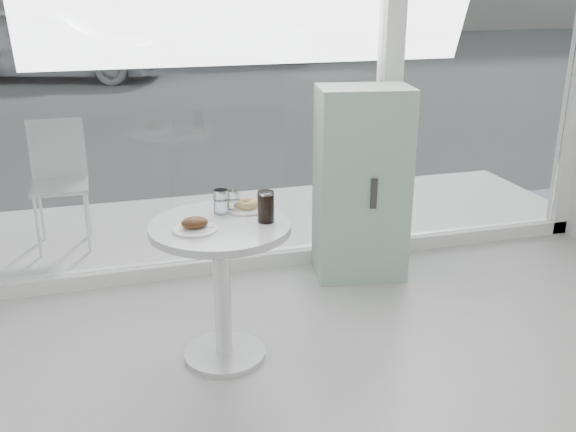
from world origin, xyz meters
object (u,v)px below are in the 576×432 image
object	(u,v)px
patio_chair	(59,175)
cola_glass	(266,207)
car_white	(53,42)
water_tumbler_a	(221,203)
mint_cabinet	(361,184)
plate_fritter	(195,225)
car_silver	(233,34)
water_tumbler_b	(234,202)
main_table	(221,263)
plate_donut	(246,206)

from	to	relation	value
patio_chair	cola_glass	xyz separation A→B (m)	(1.10, -1.87, 0.27)
car_white	water_tumbler_a	distance (m)	11.44
mint_cabinet	cola_glass	world-z (taller)	mint_cabinet
plate_fritter	car_silver	bearing A→B (deg)	77.86
car_silver	water_tumbler_b	size ratio (longest dim) A/B	36.23
patio_chair	car_white	bearing A→B (deg)	93.26
car_white	water_tumbler_b	distance (m)	11.43
main_table	car_white	distance (m)	11.59
main_table	car_white	size ratio (longest dim) A/B	0.17
plate_donut	water_tumbler_b	size ratio (longest dim) A/B	1.96
car_white	water_tumbler_a	size ratio (longest dim) A/B	34.94
plate_fritter	water_tumbler_a	world-z (taller)	water_tumbler_a
car_white	cola_glass	xyz separation A→B (m)	(1.64, -11.54, 0.09)
cola_glass	main_table	bearing A→B (deg)	170.53
water_tumbler_b	main_table	bearing A→B (deg)	-122.30
mint_cabinet	water_tumbler_a	distance (m)	1.25
main_table	patio_chair	size ratio (longest dim) A/B	0.83
patio_chair	plate_fritter	world-z (taller)	patio_chair
water_tumbler_b	cola_glass	bearing A→B (deg)	-59.89
main_table	car_white	xyz separation A→B (m)	(-1.41, 11.50, 0.20)
water_tumbler_a	mint_cabinet	bearing A→B (deg)	31.33
mint_cabinet	water_tumbler_a	size ratio (longest dim) A/B	10.19
mint_cabinet	water_tumbler_a	xyz separation A→B (m)	(-1.06, -0.64, 0.18)
car_silver	plate_donut	xyz separation A→B (m)	(-2.68, -13.65, 0.13)
main_table	car_silver	world-z (taller)	car_silver
mint_cabinet	patio_chair	xyz separation A→B (m)	(-1.97, 1.04, -0.07)
main_table	car_white	bearing A→B (deg)	96.99
water_tumbler_a	car_silver	bearing A→B (deg)	78.34
patio_chair	car_silver	xyz separation A→B (m)	(3.73, 11.98, 0.09)
plate_fritter	water_tumbler_b	size ratio (longest dim) A/B	1.97
car_white	plate_fritter	distance (m)	11.63
patio_chair	cola_glass	world-z (taller)	patio_chair
water_tumbler_b	plate_donut	bearing A→B (deg)	-4.30
main_table	cola_glass	xyz separation A→B (m)	(0.23, -0.04, 0.30)
car_silver	water_tumbler_b	world-z (taller)	car_silver
main_table	patio_chair	xyz separation A→B (m)	(-0.87, 1.84, 0.02)
car_silver	plate_donut	bearing A→B (deg)	-173.04
patio_chair	water_tumbler_b	bearing A→B (deg)	-59.48
mint_cabinet	car_silver	bearing A→B (deg)	91.58
mint_cabinet	water_tumbler_a	world-z (taller)	mint_cabinet
mint_cabinet	plate_donut	xyz separation A→B (m)	(-0.92, -0.63, 0.14)
car_silver	patio_chair	bearing A→B (deg)	-179.19
main_table	water_tumbler_b	size ratio (longest dim) A/B	6.93
plate_donut	cola_glass	xyz separation A→B (m)	(0.06, -0.21, 0.06)
main_table	water_tumbler_b	bearing A→B (deg)	57.70
plate_fritter	plate_donut	distance (m)	0.38
car_white	cola_glass	bearing A→B (deg)	-153.00
mint_cabinet	plate_donut	world-z (taller)	mint_cabinet
plate_fritter	water_tumbler_b	bearing A→B (deg)	44.14
water_tumbler_b	patio_chair	bearing A→B (deg)	120.46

